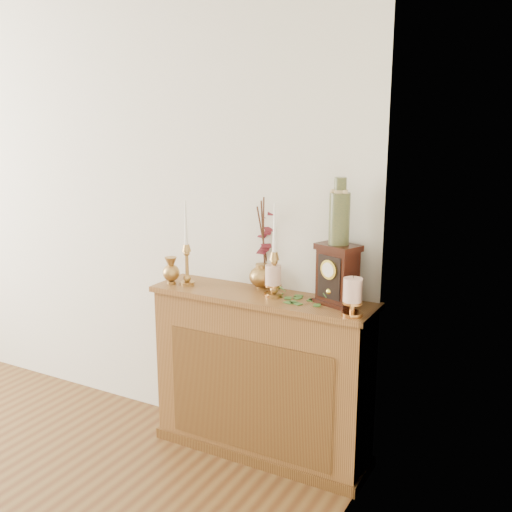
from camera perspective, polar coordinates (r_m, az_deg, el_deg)
The scene contains 10 objects.
console_shelf at distance 3.36m, azimuth 0.48°, elevation -11.75°, with size 1.24×0.34×0.93m.
candlestick_left at distance 3.34m, azimuth -6.61°, elevation -0.19°, with size 0.08×0.08×0.47m.
candlestick_center at distance 3.10m, azimuth 1.75°, elevation -1.05°, with size 0.08×0.08×0.49m.
bud_vase at distance 3.39m, azimuth -8.09°, elevation -1.41°, with size 0.10×0.10×0.15m.
ginger_jar at distance 3.27m, azimuth 0.93°, elevation 0.95°, with size 0.21×0.22×0.51m.
pillar_candle_left at distance 3.12m, azimuth 1.64°, elevation -2.20°, with size 0.09×0.09×0.18m.
pillar_candle_right at distance 2.86m, azimuth 9.18°, elevation -3.68°, with size 0.10×0.10×0.20m.
ivy_garland at distance 3.06m, azimuth 4.89°, elevation -4.22°, with size 0.41×0.15×0.07m.
mantel_clock at distance 3.01m, azimuth 7.74°, elevation -1.80°, with size 0.24×0.20×0.31m.
ceramic_vase at distance 2.95m, azimuth 7.96°, elevation 3.92°, with size 0.10×0.10×0.33m.
Camera 1 is at (2.83, -0.59, 1.86)m, focal length 42.00 mm.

